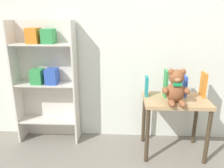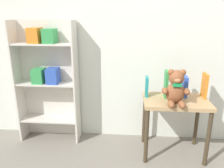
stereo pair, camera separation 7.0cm
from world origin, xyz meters
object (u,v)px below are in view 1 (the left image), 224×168
book_standing_green (166,83)px  book_standing_teal (147,86)px  book_standing_orange (203,85)px  book_standing_blue (184,86)px  display_table (175,108)px  bookshelf_side (46,77)px  teddy_bear (176,88)px

book_standing_green → book_standing_teal: bearing=-178.8°
book_standing_teal → book_standing_orange: book_standing_orange is taller
book_standing_blue → book_standing_orange: book_standing_orange is taller
book_standing_green → book_standing_blue: 0.19m
display_table → book_standing_teal: bearing=165.0°
book_standing_green → book_standing_orange: 0.38m
display_table → book_standing_green: bearing=141.5°
book_standing_teal → book_standing_orange: (0.57, 0.01, 0.02)m
bookshelf_side → book_standing_blue: bookshelf_side is taller
display_table → teddy_bear: size_ratio=1.92×
bookshelf_side → teddy_bear: size_ratio=4.11×
book_standing_orange → bookshelf_side: bearing=176.7°
bookshelf_side → book_standing_orange: size_ratio=5.48×
bookshelf_side → book_standing_teal: size_ratio=6.70×
book_standing_teal → display_table: bearing=-15.0°
display_table → book_standing_orange: bearing=17.5°
bookshelf_side → book_standing_teal: (1.08, -0.14, -0.05)m
bookshelf_side → book_standing_blue: 1.46m
book_standing_blue → teddy_bear: bearing=-121.3°
book_standing_teal → book_standing_green: size_ratio=0.75×
display_table → teddy_bear: teddy_bear is taller
teddy_bear → book_standing_green: bearing=106.9°
book_standing_teal → book_standing_green: book_standing_green is taller
book_standing_green → bookshelf_side: bearing=174.9°
teddy_bear → book_standing_orange: bearing=32.4°
book_standing_blue → book_standing_orange: bearing=-2.4°
book_standing_green → book_standing_orange: book_standing_green is taller
display_table → book_standing_teal: book_standing_teal is taller
display_table → book_standing_blue: size_ratio=3.02×
display_table → book_standing_green: book_standing_green is taller
display_table → book_standing_teal: size_ratio=3.13×
display_table → book_standing_green: (-0.09, 0.08, 0.23)m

